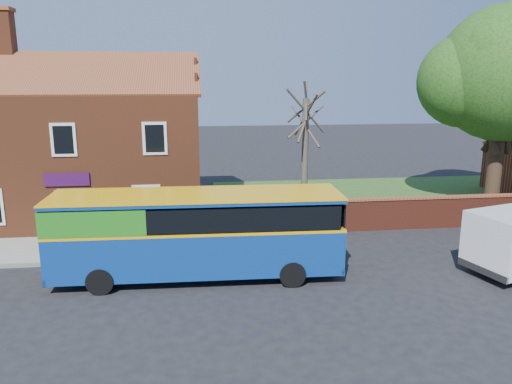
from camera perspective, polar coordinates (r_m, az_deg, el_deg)
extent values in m
plane|color=black|center=(17.24, -2.41, -12.20)|extent=(120.00, 120.00, 0.00)
cube|color=gray|center=(23.24, -21.22, -6.14)|extent=(18.00, 3.50, 0.12)
cube|color=slate|center=(21.65, -22.32, -7.62)|extent=(18.00, 0.15, 0.14)
cube|color=#426B28|center=(32.72, 18.88, -0.57)|extent=(26.00, 12.00, 0.04)
cube|color=brown|center=(27.96, -18.99, 3.94)|extent=(12.00, 8.00, 6.50)
cube|color=brown|center=(25.70, -20.61, 12.60)|extent=(12.30, 4.08, 2.16)
cube|color=brown|center=(29.61, -18.82, 12.70)|extent=(12.30, 4.08, 2.16)
cube|color=brown|center=(28.63, -26.87, 15.84)|extent=(0.90, 0.90, 2.20)
cube|color=black|center=(23.89, -21.15, 5.58)|extent=(1.10, 0.06, 1.50)
cube|color=#4C0F19|center=(24.52, -20.49, -2.54)|extent=(0.95, 0.04, 2.10)
cube|color=silver|center=(24.53, -20.49, -2.42)|extent=(1.20, 0.06, 2.30)
cube|color=#350D3B|center=(24.13, -20.81, 1.34)|extent=(2.00, 0.06, 0.60)
cube|color=maroon|center=(27.46, 24.38, -2.02)|extent=(22.00, 0.30, 1.50)
cube|color=brown|center=(27.28, 24.54, -0.40)|extent=(22.00, 0.38, 0.10)
cube|color=navy|center=(18.74, -6.65, -6.19)|extent=(10.56, 2.92, 1.67)
cube|color=#E6A40C|center=(18.49, -6.72, -3.75)|extent=(10.58, 2.94, 0.10)
cube|color=black|center=(18.35, -6.76, -2.25)|extent=(10.14, 2.93, 0.83)
cube|color=#26831C|center=(18.76, -17.40, -2.43)|extent=(3.64, 2.76, 0.89)
cube|color=navy|center=(18.21, -6.81, -0.55)|extent=(10.56, 2.92, 0.14)
cube|color=#E6A40C|center=(18.19, -6.82, -0.30)|extent=(10.60, 2.96, 0.06)
cylinder|color=black|center=(18.26, -17.41, -9.72)|extent=(0.95, 0.31, 0.94)
cylinder|color=black|center=(20.51, -16.03, -7.07)|extent=(0.95, 0.31, 0.94)
cylinder|color=black|center=(18.08, 4.18, -9.35)|extent=(0.95, 0.31, 0.94)
cylinder|color=black|center=(20.35, 3.02, -6.72)|extent=(0.95, 0.31, 0.94)
cylinder|color=black|center=(21.61, 24.05, -6.98)|extent=(0.77, 0.42, 0.73)
cylinder|color=black|center=(30.63, 25.57, 2.31)|extent=(0.80, 0.80, 4.60)
sphere|color=#457223|center=(30.20, 26.57, 12.03)|extent=(7.20, 7.20, 7.20)
sphere|color=#457223|center=(29.73, 22.72, 11.62)|extent=(5.00, 5.00, 5.00)
cylinder|color=#4C4238|center=(27.06, 5.60, 4.00)|extent=(0.36, 0.36, 6.22)
cylinder|color=#4C4238|center=(26.80, 5.71, 8.69)|extent=(0.37, 3.03, 2.44)
cylinder|color=#4C4238|center=(26.81, 5.70, 8.22)|extent=(1.58, 2.24, 2.24)
cylinder|color=#4C4238|center=(26.78, 5.72, 9.17)|extent=(2.55, 1.17, 2.48)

